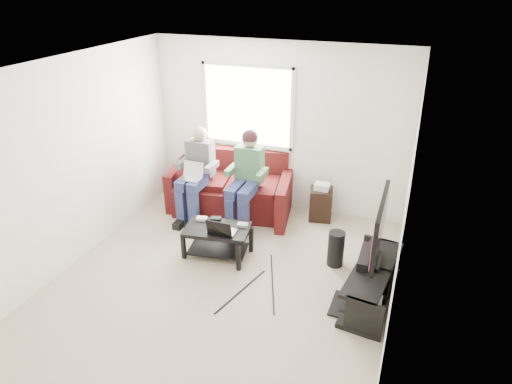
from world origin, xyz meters
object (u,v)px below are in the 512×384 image
sofa (231,190)px  coffee_table (217,235)px  end_table (321,203)px  subwoofer (336,249)px  tv_stand (371,284)px  tv (379,228)px

sofa → coffee_table: size_ratio=2.30×
coffee_table → end_table: 1.82m
sofa → end_table: bearing=7.1°
subwoofer → end_table: 1.24m
tv_stand → subwoofer: subwoofer is taller
sofa → tv: (2.41, -1.41, 0.57)m
coffee_table → tv: size_ratio=0.83×
tv → subwoofer: (-0.52, 0.44, -0.66)m
sofa → end_table: (1.42, 0.18, -0.07)m
coffee_table → tv: (2.05, -0.12, 0.59)m
sofa → tv_stand: bearing=-32.2°
tv → end_table: (-0.98, 1.59, -0.64)m
sofa → end_table: 1.44m
tv_stand → subwoofer: 0.76m
sofa → tv_stand: 2.85m
tv_stand → end_table: (-0.99, 1.69, 0.07)m
tv → subwoofer: bearing=139.8°
tv_stand → tv: 0.71m
sofa → coffee_table: (0.36, -1.29, -0.03)m
coffee_table → tv_stand: tv_stand is taller
sofa → coffee_table: bearing=-74.6°
tv → end_table: tv is taller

